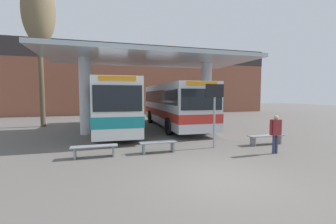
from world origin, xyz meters
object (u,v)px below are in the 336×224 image
Objects in this scene: poplar_tree_behind_left at (39,13)px; parked_car_street at (204,106)px; waiting_bench_far_platform at (158,145)px; info_sign_platform at (215,103)px; waiting_bench_mid_platform at (266,138)px; pedestrian_waiting at (276,130)px; waiting_bench_near_pillar at (94,149)px; transit_bus_left_bay at (115,103)px; transit_bus_center_bay at (174,104)px.

poplar_tree_behind_left reaches higher than parked_car_street.
waiting_bench_far_platform is at bearing -117.79° from parked_car_street.
waiting_bench_far_platform is 0.54× the size of info_sign_platform.
waiting_bench_mid_platform is 1.17× the size of pedestrian_waiting.
pedestrian_waiting is at bearing -118.74° from waiting_bench_mid_platform.
waiting_bench_mid_platform is 1.88m from pedestrian_waiting.
waiting_bench_near_pillar is at bearing 180.00° from waiting_bench_mid_platform.
waiting_bench_far_platform is 20.06m from parked_car_street.
waiting_bench_far_platform is 14.81m from poplar_tree_behind_left.
info_sign_platform is at bearing -47.26° from poplar_tree_behind_left.
pedestrian_waiting is 18.08m from poplar_tree_behind_left.
transit_bus_left_bay is 2.46× the size of parked_car_street.
parked_car_street is (7.64, 17.05, -1.10)m from info_sign_platform.
info_sign_platform is at bearing 1.40° from waiting_bench_near_pillar.
info_sign_platform is (-0.33, -7.11, 0.30)m from transit_bus_center_bay.
parked_car_street is at bearing 53.00° from waiting_bench_near_pillar.
transit_bus_center_bay is 6.76× the size of pedestrian_waiting.
info_sign_platform is 2.81m from pedestrian_waiting.
pedestrian_waiting is (-0.85, -1.55, 0.63)m from waiting_bench_mid_platform.
poplar_tree_behind_left reaches higher than transit_bus_left_bay.
waiting_bench_mid_platform is (8.10, 0.00, 0.00)m from waiting_bench_near_pillar.
pedestrian_waiting is at bearing -12.08° from waiting_bench_near_pillar.
parked_car_street is at bearing 58.93° from waiting_bench_far_platform.
info_sign_platform is at bearing 177.35° from waiting_bench_mid_platform.
transit_bus_center_bay is 3.69× the size of info_sign_platform.
transit_bus_center_bay reaches higher than waiting_bench_far_platform.
waiting_bench_mid_platform is at bearing -40.17° from poplar_tree_behind_left.
poplar_tree_behind_left is at bearing 139.83° from waiting_bench_mid_platform.
parked_car_street reaches higher than waiting_bench_mid_platform.
pedestrian_waiting is at bearing -40.77° from info_sign_platform.
waiting_bench_mid_platform is at bearing -102.47° from parked_car_street.
pedestrian_waiting reaches higher than waiting_bench_far_platform.
waiting_bench_mid_platform is 0.17× the size of poplar_tree_behind_left.
poplar_tree_behind_left is (-6.67, 10.28, 8.31)m from waiting_bench_far_platform.
info_sign_platform reaches higher than waiting_bench_mid_platform.
waiting_bench_far_platform is at bearing 180.00° from waiting_bench_mid_platform.
waiting_bench_mid_platform is (2.47, -7.24, -1.46)m from transit_bus_center_bay.
transit_bus_center_bay is 12.26m from poplar_tree_behind_left.
transit_bus_left_bay is at bearing 121.25° from pedestrian_waiting.
poplar_tree_behind_left reaches higher than info_sign_platform.
waiting_bench_far_platform is 0.14× the size of poplar_tree_behind_left.
info_sign_platform is 18.71m from parked_car_street.
poplar_tree_behind_left is (-5.33, 3.32, 6.78)m from transit_bus_left_bay.
parked_car_street reaches higher than waiting_bench_far_platform.
poplar_tree_behind_left is (-4.08, 10.28, 8.30)m from waiting_bench_near_pillar.
parked_car_street is (7.31, 9.94, -0.79)m from transit_bus_center_bay.
transit_bus_center_bay reaches higher than parked_car_street.
waiting_bench_near_pillar is 21.51m from parked_car_street.
waiting_bench_near_pillar is (-5.63, -7.24, -1.46)m from transit_bus_center_bay.
waiting_bench_mid_platform is at bearing 57.34° from pedestrian_waiting.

